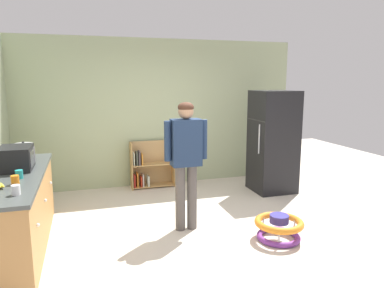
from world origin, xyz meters
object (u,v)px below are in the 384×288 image
at_px(baby_walker, 279,227).
at_px(kitchen_counter, 17,212).
at_px(standing_person, 186,155).
at_px(white_cup, 16,190).
at_px(refrigerator, 273,142).
at_px(bookshelf, 149,167).
at_px(green_glass_bottle, 9,156).
at_px(teal_cup, 19,174).
at_px(orange_cup, 15,180).
at_px(microwave, 16,158).
at_px(crock_pot, 24,152).

bearing_deg(baby_walker, kitchen_counter, 167.28).
height_order(standing_person, white_cup, standing_person).
bearing_deg(standing_person, white_cup, -157.60).
bearing_deg(refrigerator, bookshelf, 157.31).
bearing_deg(white_cup, baby_walker, 2.49).
height_order(green_glass_bottle, teal_cup, green_glass_bottle).
distance_m(bookshelf, orange_cup, 3.10).
height_order(kitchen_counter, refrigerator, refrigerator).
distance_m(orange_cup, teal_cup, 0.23).
bearing_deg(kitchen_counter, baby_walker, -12.72).
xyz_separation_m(refrigerator, microwave, (-3.97, -0.91, 0.15)).
height_order(white_cup, teal_cup, same).
bearing_deg(refrigerator, kitchen_counter, -164.02).
height_order(bookshelf, green_glass_bottle, green_glass_bottle).
distance_m(baby_walker, microwave, 3.30).
height_order(kitchen_counter, microwave, microwave).
distance_m(bookshelf, green_glass_bottle, 2.56).
height_order(refrigerator, teal_cup, refrigerator).
distance_m(standing_person, green_glass_bottle, 2.26).
bearing_deg(crock_pot, green_glass_bottle, -125.45).
bearing_deg(baby_walker, microwave, 163.20).
relative_size(microwave, orange_cup, 5.05).
distance_m(white_cup, teal_cup, 0.61).
xyz_separation_m(orange_cup, teal_cup, (0.00, 0.23, 0.00)).
bearing_deg(green_glass_bottle, standing_person, -16.25).
bearing_deg(refrigerator, crock_pot, -175.07).
height_order(microwave, crock_pot, microwave).
bearing_deg(standing_person, green_glass_bottle, 163.75).
distance_m(crock_pot, white_cup, 1.62).
bearing_deg(microwave, bookshelf, 42.70).
height_order(baby_walker, crock_pot, crock_pot).
bearing_deg(orange_cup, white_cup, -79.94).
relative_size(bookshelf, microwave, 1.77).
bearing_deg(orange_cup, crock_pot, 94.02).
bearing_deg(crock_pot, refrigerator, 4.93).
xyz_separation_m(baby_walker, teal_cup, (-2.95, 0.48, 0.79)).
height_order(refrigerator, bookshelf, refrigerator).
xyz_separation_m(refrigerator, teal_cup, (-3.88, -1.35, 0.06)).
height_order(kitchen_counter, teal_cup, teal_cup).
relative_size(standing_person, teal_cup, 17.76).
distance_m(baby_walker, white_cup, 3.00).
height_order(standing_person, green_glass_bottle, standing_person).
height_order(standing_person, crock_pot, standing_person).
height_order(standing_person, orange_cup, standing_person).
height_order(green_glass_bottle, orange_cup, green_glass_bottle).
bearing_deg(green_glass_bottle, teal_cup, -73.88).
bearing_deg(bookshelf, refrigerator, -22.69).
distance_m(baby_walker, teal_cup, 3.09).
distance_m(microwave, crock_pot, 0.56).
distance_m(refrigerator, green_glass_bottle, 4.15).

